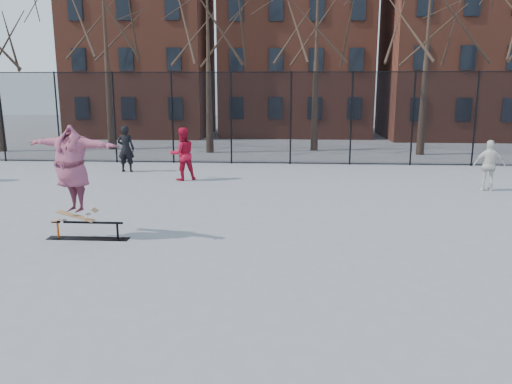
# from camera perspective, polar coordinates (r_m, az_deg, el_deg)

# --- Properties ---
(ground) EXTENTS (100.00, 100.00, 0.00)m
(ground) POSITION_cam_1_polar(r_m,az_deg,el_deg) (9.51, -3.33, -8.71)
(ground) COLOR slate
(skate_rail) EXTENTS (1.85, 0.28, 0.41)m
(skate_rail) POSITION_cam_1_polar(r_m,az_deg,el_deg) (11.83, -18.67, -4.35)
(skate_rail) COLOR black
(skate_rail) RESTS_ON ground
(skateboard) EXTENTS (0.91, 0.22, 0.11)m
(skateboard) POSITION_cam_1_polar(r_m,az_deg,el_deg) (11.85, -19.90, -2.90)
(skateboard) COLOR #A37441
(skateboard) RESTS_ON skate_rail
(skater) EXTENTS (2.43, 1.25, 1.91)m
(skater) POSITION_cam_1_polar(r_m,az_deg,el_deg) (11.65, -20.25, 1.90)
(skater) COLOR #423687
(skater) RESTS_ON skateboard
(bystander_black) EXTENTS (0.68, 0.45, 1.85)m
(bystander_black) POSITION_cam_1_polar(r_m,az_deg,el_deg) (20.61, -14.65, 4.81)
(bystander_black) COLOR black
(bystander_black) RESTS_ON ground
(bystander_red) EXTENTS (1.16, 1.07, 1.91)m
(bystander_red) POSITION_cam_1_polar(r_m,az_deg,el_deg) (18.33, -8.39, 4.32)
(bystander_red) COLOR red
(bystander_red) RESTS_ON ground
(bystander_white) EXTENTS (1.03, 0.56, 1.66)m
(bystander_white) POSITION_cam_1_polar(r_m,az_deg,el_deg) (17.97, 25.10, 2.76)
(bystander_white) COLOR silver
(bystander_white) RESTS_ON ground
(fence) EXTENTS (34.03, 0.07, 4.00)m
(fence) POSITION_cam_1_polar(r_m,az_deg,el_deg) (21.89, 0.78, 8.56)
(fence) COLOR black
(fence) RESTS_ON ground
(tree_row) EXTENTS (33.66, 7.46, 10.67)m
(tree_row) POSITION_cam_1_polar(r_m,az_deg,el_deg) (26.32, 0.77, 20.71)
(tree_row) COLOR black
(tree_row) RESTS_ON ground
(rowhouses) EXTENTS (29.00, 7.00, 13.00)m
(rowhouses) POSITION_cam_1_polar(r_m,az_deg,el_deg) (34.93, 3.22, 16.40)
(rowhouses) COLOR brown
(rowhouses) RESTS_ON ground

